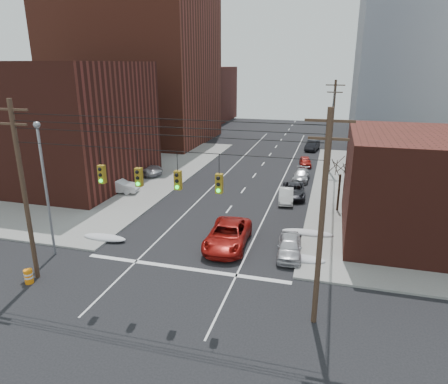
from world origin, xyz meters
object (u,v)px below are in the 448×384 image
Objects in this scene: red_pickup at (228,235)px; parked_car_d at (301,175)px; construction_barrel at (29,276)px; lot_car_c at (94,166)px; parked_car_f at (312,145)px; parked_car_b at (286,196)px; parked_car_e at (305,161)px; lot_car_d at (101,165)px; parked_car_a at (289,246)px; lot_car_a at (117,186)px; lot_car_b at (141,168)px; parked_car_c at (294,191)px.

red_pickup is 19.16m from parked_car_d.
lot_car_c is at bearing 114.00° from construction_barrel.
construction_barrel is (-14.07, -27.05, -0.16)m from parked_car_d.
parked_car_f is at bearing -30.95° from lot_car_c.
parked_car_e is (0.70, 14.84, -0.02)m from parked_car_b.
lot_car_c is at bearing 159.77° from lot_car_d.
lot_car_d is at bearing 141.12° from parked_car_a.
parked_car_f is at bearing 81.88° from parked_car_b.
parked_car_e is at bearing 86.72° from parked_car_a.
lot_car_a is at bearing -179.17° from parked_car_b.
construction_barrel is (-10.36, -8.26, -0.39)m from red_pickup.
lot_car_d is (0.23, 1.18, -0.04)m from lot_car_c.
parked_car_f reaches higher than parked_car_e.
parked_car_c is at bearing -86.40° from lot_car_b.
lot_car_a is at bearing -174.76° from parked_car_c.
parked_car_e is at bearing 67.63° from construction_barrel.
parked_car_f is 27.71m from lot_car_b.
lot_car_d reaches higher than parked_car_c.
lot_car_d is at bearing -133.42° from parked_car_f.
lot_car_b is (-18.40, 3.22, 0.27)m from parked_car_c.
lot_car_d is (-23.46, 5.34, 0.26)m from parked_car_b.
lot_car_a is at bearing 102.22° from construction_barrel.
red_pickup is 1.10× the size of lot_car_b.
lot_car_c is (-24.64, -21.16, 0.19)m from parked_car_f.
lot_car_a reaches higher than parked_car_b.
lot_car_b reaches higher than construction_barrel.
lot_car_b is 5.91m from lot_car_c.
red_pickup is at bearing -100.18° from parked_car_d.
red_pickup is 1.30× the size of parked_car_c.
parked_car_d is 30.49m from construction_barrel.
lot_car_a is (-17.57, -3.77, 0.21)m from parked_car_c.
red_pickup reaches higher than parked_car_e.
parked_car_f is at bearing 85.76° from parked_car_a.
parked_car_b reaches higher than parked_car_d.
red_pickup reaches higher than parked_car_c.
parked_car_f is 5.06× the size of construction_barrel.
construction_barrel is (-14.90, -7.85, -0.25)m from parked_car_a.
lot_car_d is 4.88× the size of construction_barrel.
lot_car_a is 0.78× the size of lot_car_b.
lot_car_c reaches higher than parked_car_d.
lot_car_c is at bearing 164.07° from parked_car_b.
parked_car_b is at bearing 72.00° from red_pickup.
parked_car_c is at bearing 89.32° from parked_car_a.
lot_car_b is at bearing 134.79° from parked_car_a.
parked_car_c is (3.49, 12.66, -0.20)m from red_pickup.
parked_car_f reaches higher than parked_car_b.
construction_barrel is at bearing -155.82° from lot_car_b.
lot_car_b reaches higher than lot_car_d.
lot_car_a is 17.55m from construction_barrel.
lot_car_d is (-25.06, 16.66, 0.19)m from parked_car_a.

